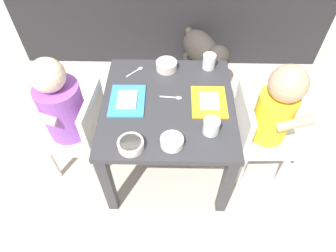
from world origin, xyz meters
name	(u,v)px	position (x,y,z in m)	size (l,w,h in m)	color
ground_plane	(168,160)	(0.00, 0.00, 0.00)	(7.00, 7.00, 0.00)	beige
dining_table	(168,114)	(0.00, 0.00, 0.37)	(0.57, 0.60, 0.44)	#333338
seated_child_left	(65,109)	(-0.45, -0.02, 0.41)	(0.31, 0.31, 0.67)	white
seated_child_right	(272,113)	(0.45, -0.03, 0.41)	(0.29, 0.29, 0.66)	white
dog	(204,51)	(0.21, 0.68, 0.23)	(0.32, 0.41, 0.34)	#332D28
food_tray_left	(127,100)	(-0.18, 0.01, 0.45)	(0.15, 0.20, 0.02)	#388CD8
food_tray_right	(209,102)	(0.18, 0.01, 0.45)	(0.15, 0.19, 0.02)	gold
water_cup_left	(211,127)	(0.17, -0.15, 0.47)	(0.07, 0.07, 0.06)	white
water_cup_right	(209,62)	(0.19, 0.24, 0.47)	(0.06, 0.06, 0.07)	white
cereal_bowl_left_side	(172,141)	(0.02, -0.22, 0.46)	(0.09, 0.09, 0.03)	white
cereal_bowl_right_side	(166,65)	(-0.01, 0.23, 0.46)	(0.10, 0.10, 0.04)	silver
veggie_bowl_far	(131,144)	(-0.14, -0.24, 0.46)	(0.10, 0.10, 0.03)	silver
spoon_by_left_tray	(173,97)	(0.02, 0.03, 0.44)	(0.10, 0.02, 0.01)	silver
spoon_by_right_tray	(136,71)	(-0.16, 0.21, 0.44)	(0.08, 0.08, 0.01)	silver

